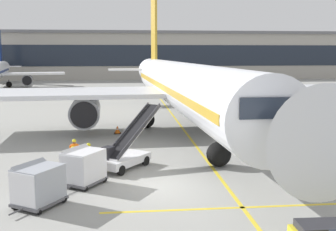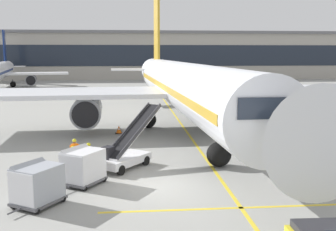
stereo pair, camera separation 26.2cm
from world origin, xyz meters
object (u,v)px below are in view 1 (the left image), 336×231
object	(u,v)px
belt_loader	(126,152)
safety_cone_engine_keepout	(117,130)
ground_crew_by_loader	(73,160)
ground_crew_marshaller	(89,156)
parked_airplane	(181,86)
ground_crew_by_carts	(74,152)
baggage_cart_second	(38,184)
baggage_cart_lead	(83,166)

from	to	relation	value
belt_loader	safety_cone_engine_keepout	distance (m)	10.29
belt_loader	ground_crew_by_loader	bearing A→B (deg)	-146.90
ground_crew_by_loader	ground_crew_marshaller	bearing A→B (deg)	44.48
belt_loader	ground_crew_by_loader	world-z (taller)	belt_loader
belt_loader	safety_cone_engine_keepout	world-z (taller)	belt_loader
parked_airplane	ground_crew_by_carts	xyz separation A→B (m)	(-7.79, -11.70, -2.82)
safety_cone_engine_keepout	baggage_cart_second	bearing A→B (deg)	-101.02
baggage_cart_lead	baggage_cart_second	distance (m)	3.21
parked_airplane	ground_crew_marshaller	size ratio (longest dim) A/B	27.47
parked_airplane	baggage_cart_second	size ratio (longest dim) A/B	17.56
belt_loader	ground_crew_marshaller	size ratio (longest dim) A/B	2.74
safety_cone_engine_keepout	parked_airplane	bearing A→B (deg)	15.36
baggage_cart_lead	ground_crew_by_carts	xyz separation A→B (m)	(-0.79, 3.08, -0.00)
parked_airplane	ground_crew_by_carts	size ratio (longest dim) A/B	27.47
ground_crew_by_carts	parked_airplane	bearing A→B (deg)	56.33
ground_crew_marshaller	ground_crew_by_carts	bearing A→B (deg)	129.12
baggage_cart_second	safety_cone_engine_keepout	bearing A→B (deg)	78.98
ground_crew_by_carts	ground_crew_marshaller	distance (m)	1.47
belt_loader	ground_crew_by_loader	xyz separation A→B (m)	(-2.77, -1.80, 0.06)
belt_loader	baggage_cart_second	world-z (taller)	belt_loader
safety_cone_engine_keepout	ground_crew_by_loader	bearing A→B (deg)	-99.77
belt_loader	ground_crew_marshaller	distance (m)	2.28
ground_crew_by_loader	baggage_cart_lead	bearing A→B (deg)	-62.89
parked_airplane	ground_crew_by_carts	world-z (taller)	parked_airplane
belt_loader	baggage_cart_lead	xyz separation A→B (m)	(-2.15, -3.01, 0.07)
ground_crew_by_loader	safety_cone_engine_keepout	size ratio (longest dim) A/B	2.60
belt_loader	baggage_cart_lead	world-z (taller)	belt_loader
ground_crew_by_loader	ground_crew_marshaller	size ratio (longest dim) A/B	1.00
parked_airplane	belt_loader	xyz separation A→B (m)	(-4.85, -11.77, -2.88)
safety_cone_engine_keepout	baggage_cart_lead	bearing A→B (deg)	-96.29
belt_loader	safety_cone_engine_keepout	size ratio (longest dim) A/B	7.14
ground_crew_marshaller	parked_airplane	bearing A→B (deg)	61.86
safety_cone_engine_keepout	ground_crew_marshaller	bearing A→B (deg)	-96.67
ground_crew_marshaller	safety_cone_engine_keepout	distance (m)	11.41
ground_crew_marshaller	belt_loader	bearing A→B (deg)	27.86
baggage_cart_second	ground_crew_by_carts	distance (m)	5.89
baggage_cart_lead	baggage_cart_second	world-z (taller)	same
baggage_cart_second	safety_cone_engine_keepout	distance (m)	16.32
safety_cone_engine_keepout	belt_loader	bearing A→B (deg)	-86.13
baggage_cart_second	safety_cone_engine_keepout	xyz separation A→B (m)	(3.12, 16.01, -0.67)
ground_crew_marshaller	baggage_cart_lead	bearing A→B (deg)	-94.04
ground_crew_marshaller	safety_cone_engine_keepout	bearing A→B (deg)	83.33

